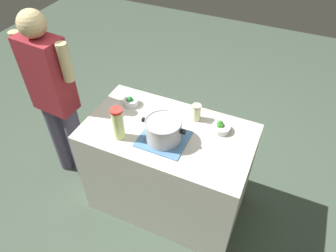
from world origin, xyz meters
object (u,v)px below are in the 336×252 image
object	(u,v)px
cooking_pot	(163,130)
person_cook	(55,97)
mason_jar	(196,112)
broccoli_bowl_front	(131,101)
lemonade_pitcher	(118,123)
broccoli_bowl_center	(221,127)

from	to	relation	value
cooking_pot	person_cook	world-z (taller)	person_cook
mason_jar	broccoli_bowl_front	bearing A→B (deg)	5.29
lemonade_pitcher	broccoli_bowl_center	size ratio (longest dim) A/B	1.91
broccoli_bowl_front	person_cook	size ratio (longest dim) A/B	0.07
cooking_pot	broccoli_bowl_center	world-z (taller)	cooking_pot
broccoli_bowl_center	broccoli_bowl_front	bearing A→B (deg)	0.59
lemonade_pitcher	cooking_pot	bearing A→B (deg)	-160.63
broccoli_bowl_center	person_cook	xyz separation A→B (m)	(1.34, 0.20, -0.01)
cooking_pot	person_cook	bearing A→B (deg)	-3.03
lemonade_pitcher	mason_jar	size ratio (longest dim) A/B	1.89
lemonade_pitcher	mason_jar	bearing A→B (deg)	-136.93
cooking_pot	person_cook	size ratio (longest dim) A/B	0.20
mason_jar	broccoli_bowl_center	size ratio (longest dim) A/B	1.01
cooking_pot	broccoli_bowl_center	xyz separation A→B (m)	(-0.34, -0.25, -0.06)
mason_jar	broccoli_bowl_front	world-z (taller)	mason_jar
mason_jar	broccoli_bowl_front	distance (m)	0.54
lemonade_pitcher	broccoli_bowl_front	world-z (taller)	lemonade_pitcher
mason_jar	person_cook	size ratio (longest dim) A/B	0.08
broccoli_bowl_center	person_cook	world-z (taller)	person_cook
cooking_pot	broccoli_bowl_center	distance (m)	0.43
cooking_pot	broccoli_bowl_center	bearing A→B (deg)	-143.23
mason_jar	lemonade_pitcher	bearing A→B (deg)	43.07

